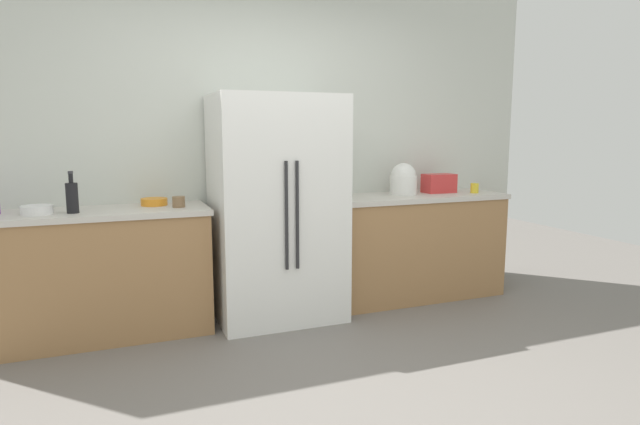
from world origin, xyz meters
The scene contains 12 objects.
ground_plane centered at (0.00, 0.00, 0.00)m, with size 10.31×10.31×0.00m, color slate.
kitchen_back_panel centered at (0.00, 1.86, 1.48)m, with size 5.16×0.10×2.97m, color silver.
counter_left centered at (-1.22, 1.51, 0.45)m, with size 1.51×0.60×0.90m.
counter_right centered at (1.35, 1.51, 0.45)m, with size 1.53×0.60×0.90m.
refrigerator centered at (0.06, 1.44, 0.86)m, with size 0.95×0.72×1.71m.
toaster centered at (1.61, 1.57, 0.99)m, with size 0.28×0.17×0.17m, color red.
rice_cooker centered at (1.23, 1.55, 1.03)m, with size 0.23×0.23×0.27m.
bottle_a centered at (-1.36, 1.42, 1.01)m, with size 0.08×0.08×0.28m.
cup_a centered at (-0.67, 1.45, 0.94)m, with size 0.09×0.09×0.08m, color brown.
cup_b centered at (1.88, 1.42, 0.95)m, with size 0.07×0.07×0.09m, color yellow.
bowl_a centered at (-0.83, 1.62, 0.93)m, with size 0.19×0.19×0.05m, color orange.
bowl_b centered at (-1.57, 1.44, 0.93)m, with size 0.20×0.20×0.06m, color white.
Camera 1 is at (-1.11, -2.41, 1.43)m, focal length 29.70 mm.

